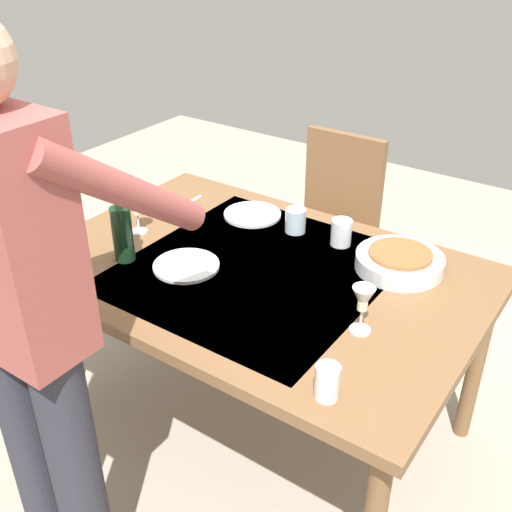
# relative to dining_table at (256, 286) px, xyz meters

# --- Properties ---
(ground_plane) EXTENTS (6.00, 6.00, 0.00)m
(ground_plane) POSITION_rel_dining_table_xyz_m (0.00, 0.00, -0.68)
(ground_plane) COLOR #9E9384
(dining_table) EXTENTS (1.52, 1.04, 0.75)m
(dining_table) POSITION_rel_dining_table_xyz_m (0.00, 0.00, 0.00)
(dining_table) COLOR brown
(dining_table) RESTS_ON ground_plane
(chair_near) EXTENTS (0.40, 0.40, 0.91)m
(chair_near) POSITION_rel_dining_table_xyz_m (0.18, -0.90, -0.15)
(chair_near) COLOR #523019
(chair_near) RESTS_ON ground_plane
(person_server) EXTENTS (0.42, 0.61, 1.69)m
(person_server) POSITION_rel_dining_table_xyz_m (0.16, 0.78, 0.28)
(person_server) COLOR #2D2D38
(person_server) RESTS_ON ground_plane
(wine_bottle) EXTENTS (0.07, 0.07, 0.30)m
(wine_bottle) POSITION_rel_dining_table_xyz_m (0.42, 0.21, 0.18)
(wine_bottle) COLOR black
(wine_bottle) RESTS_ON dining_table
(wine_glass_left) EXTENTS (0.07, 0.07, 0.15)m
(wine_glass_left) POSITION_rel_dining_table_xyz_m (0.52, 0.03, 0.17)
(wine_glass_left) COLOR white
(wine_glass_left) RESTS_ON dining_table
(wine_glass_right) EXTENTS (0.07, 0.07, 0.15)m
(wine_glass_right) POSITION_rel_dining_table_xyz_m (-0.45, 0.12, 0.17)
(wine_glass_right) COLOR white
(wine_glass_right) RESTS_ON dining_table
(water_cup_near_left) EXTENTS (0.08, 0.08, 0.10)m
(water_cup_near_left) POSITION_rel_dining_table_xyz_m (-0.16, -0.32, 0.12)
(water_cup_near_left) COLOR silver
(water_cup_near_left) RESTS_ON dining_table
(water_cup_near_right) EXTENTS (0.06, 0.06, 0.10)m
(water_cup_near_right) POSITION_rel_dining_table_xyz_m (-0.51, 0.42, 0.12)
(water_cup_near_right) COLOR silver
(water_cup_near_right) RESTS_ON dining_table
(water_cup_far_left) EXTENTS (0.08, 0.08, 0.09)m
(water_cup_far_left) POSITION_rel_dining_table_xyz_m (0.03, -0.31, 0.12)
(water_cup_far_left) COLOR silver
(water_cup_far_left) RESTS_ON dining_table
(serving_bowl_pasta) EXTENTS (0.30, 0.30, 0.07)m
(serving_bowl_pasta) POSITION_rel_dining_table_xyz_m (-0.41, -0.28, 0.10)
(serving_bowl_pasta) COLOR silver
(serving_bowl_pasta) RESTS_ON dining_table
(dinner_plate_near) EXTENTS (0.23, 0.23, 0.01)m
(dinner_plate_near) POSITION_rel_dining_table_xyz_m (0.20, 0.13, 0.08)
(dinner_plate_near) COLOR silver
(dinner_plate_near) RESTS_ON dining_table
(dinner_plate_far) EXTENTS (0.23, 0.23, 0.01)m
(dinner_plate_far) POSITION_rel_dining_table_xyz_m (0.25, -0.33, 0.08)
(dinner_plate_far) COLOR silver
(dinner_plate_far) RESTS_ON dining_table
(table_knife) EXTENTS (0.02, 0.20, 0.00)m
(table_knife) POSITION_rel_dining_table_xyz_m (0.54, -0.25, 0.07)
(table_knife) COLOR silver
(table_knife) RESTS_ON dining_table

